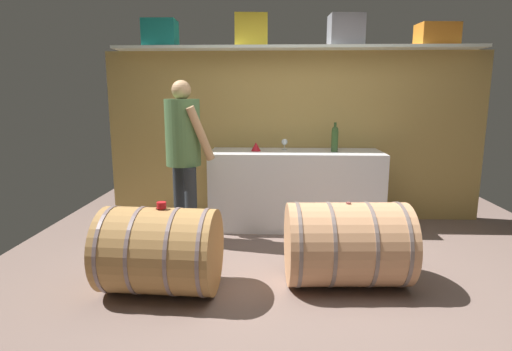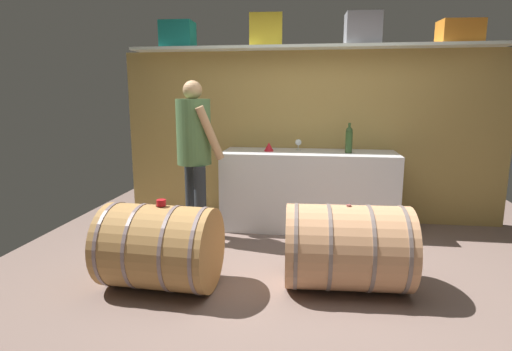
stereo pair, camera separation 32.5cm
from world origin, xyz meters
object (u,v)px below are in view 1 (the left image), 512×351
(wine_glass, at_px, (284,142))
(tasting_cup, at_px, (161,205))
(work_cabinet, at_px, (295,189))
(winemaker_pouring, at_px, (184,145))
(toolcase_orange, at_px, (437,35))
(wine_barrel_far, at_px, (347,244))
(toolcase_yellow, at_px, (251,30))
(wine_bottle_green, at_px, (335,138))
(toolcase_teal, at_px, (160,34))
(wine_barrel_near, at_px, (160,250))
(red_funnel, at_px, (256,147))
(toolcase_grey, at_px, (346,30))

(wine_glass, relative_size, tasting_cup, 1.78)
(work_cabinet, height_order, winemaker_pouring, winemaker_pouring)
(wine_glass, height_order, tasting_cup, wine_glass)
(toolcase_orange, height_order, wine_barrel_far, toolcase_orange)
(tasting_cup, bearing_deg, toolcase_yellow, 73.33)
(wine_bottle_green, bearing_deg, toolcase_yellow, 165.54)
(toolcase_yellow, bearing_deg, wine_barrel_far, -68.32)
(wine_bottle_green, bearing_deg, tasting_cup, -132.28)
(toolcase_teal, relative_size, wine_barrel_near, 0.41)
(toolcase_orange, bearing_deg, tasting_cup, -148.62)
(work_cabinet, height_order, wine_glass, wine_glass)
(toolcase_orange, height_order, wine_barrel_near, toolcase_orange)
(toolcase_teal, height_order, toolcase_orange, toolcase_teal)
(wine_barrel_far, bearing_deg, wine_bottle_green, 83.50)
(toolcase_teal, distance_m, wine_glass, 1.86)
(red_funnel, xyz_separation_m, tasting_cup, (-0.63, -1.67, -0.23))
(work_cabinet, relative_size, tasting_cup, 26.81)
(red_funnel, distance_m, tasting_cup, 1.81)
(toolcase_teal, relative_size, toolcase_orange, 0.87)
(toolcase_teal, relative_size, winemaker_pouring, 0.22)
(winemaker_pouring, bearing_deg, wine_bottle_green, 72.62)
(toolcase_orange, height_order, winemaker_pouring, toolcase_orange)
(wine_barrel_far, bearing_deg, toolcase_teal, 134.71)
(work_cabinet, bearing_deg, wine_barrel_near, -123.38)
(wine_bottle_green, relative_size, red_funnel, 2.94)
(toolcase_yellow, distance_m, wine_barrel_far, 2.67)
(wine_barrel_near, bearing_deg, toolcase_teal, 106.11)
(toolcase_orange, distance_m, winemaker_pouring, 3.01)
(wine_bottle_green, distance_m, wine_barrel_far, 1.62)
(work_cabinet, distance_m, red_funnel, 0.66)
(toolcase_teal, distance_m, wine_barrel_near, 2.68)
(red_funnel, height_order, wine_barrel_near, red_funnel)
(red_funnel, relative_size, winemaker_pouring, 0.07)
(wine_glass, bearing_deg, toolcase_teal, 175.55)
(tasting_cup, bearing_deg, wine_barrel_far, 7.59)
(toolcase_orange, xyz_separation_m, wine_glass, (-1.66, -0.11, -1.18))
(wine_bottle_green, height_order, winemaker_pouring, winemaker_pouring)
(wine_glass, xyz_separation_m, winemaker_pouring, (-1.02, -0.64, 0.05))
(toolcase_orange, bearing_deg, toolcase_yellow, 175.43)
(red_funnel, bearing_deg, winemaker_pouring, -142.88)
(red_funnel, bearing_deg, toolcase_teal, 168.35)
(toolcase_grey, height_order, wine_glass, toolcase_grey)
(work_cabinet, relative_size, wine_barrel_far, 1.97)
(toolcase_grey, bearing_deg, wine_bottle_green, -118.95)
(tasting_cup, distance_m, winemaker_pouring, 1.19)
(toolcase_grey, bearing_deg, tasting_cup, -133.95)
(wine_bottle_green, xyz_separation_m, tasting_cup, (-1.51, -1.66, -0.33))
(toolcase_yellow, bearing_deg, work_cabinet, -28.42)
(red_funnel, bearing_deg, wine_barrel_near, -111.50)
(toolcase_teal, distance_m, winemaker_pouring, 1.44)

